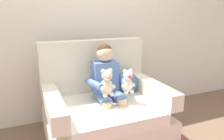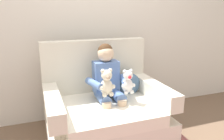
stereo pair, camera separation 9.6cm
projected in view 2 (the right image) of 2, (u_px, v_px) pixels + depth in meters
name	position (u px, v px, depth m)	size (l,w,h in m)	color
ground_plane	(106.00, 139.00, 2.33)	(8.00, 8.00, 0.00)	brown
back_wall	(87.00, 13.00, 2.64)	(6.00, 0.10, 2.60)	silver
armchair	(104.00, 111.00, 2.30)	(1.19, 0.94, 1.01)	silver
seated_child	(108.00, 80.00, 2.25)	(0.45, 0.39, 0.82)	#597AB7
plush_white	(128.00, 82.00, 2.15)	(0.14, 0.12, 0.24)	white
plush_cream	(107.00, 83.00, 2.09)	(0.16, 0.13, 0.27)	silver
throw_pillow	(129.00, 84.00, 2.46)	(0.26, 0.12, 0.26)	slate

